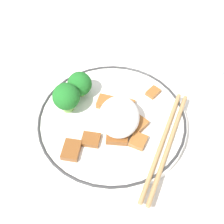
{
  "coord_description": "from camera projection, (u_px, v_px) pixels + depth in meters",
  "views": [
    {
      "loc": [
        -0.32,
        -0.01,
        0.45
      ],
      "look_at": [
        0.0,
        0.0,
        0.04
      ],
      "focal_mm": 50.0,
      "sensor_mm": 36.0,
      "label": 1
    }
  ],
  "objects": [
    {
      "name": "ground_plane",
      "position": [
        112.0,
        124.0,
        0.55
      ],
      "size": [
        3.0,
        3.0,
        0.0
      ],
      "primitive_type": "plane",
      "color": "silver"
    },
    {
      "name": "plate",
      "position": [
        112.0,
        121.0,
        0.55
      ],
      "size": [
        0.26,
        0.26,
        0.02
      ],
      "color": "white",
      "rests_on": "ground_plane"
    },
    {
      "name": "rice_mound",
      "position": [
        119.0,
        117.0,
        0.52
      ],
      "size": [
        0.08,
        0.07,
        0.05
      ],
      "color": "white",
      "rests_on": "plate"
    },
    {
      "name": "broccoli_back_left",
      "position": [
        80.0,
        84.0,
        0.55
      ],
      "size": [
        0.04,
        0.04,
        0.05
      ],
      "color": "#7FB756",
      "rests_on": "plate"
    },
    {
      "name": "broccoli_back_center",
      "position": [
        66.0,
        97.0,
        0.53
      ],
      "size": [
        0.05,
        0.05,
        0.06
      ],
      "color": "#7FB756",
      "rests_on": "plate"
    },
    {
      "name": "meat_near_front",
      "position": [
        106.0,
        102.0,
        0.55
      ],
      "size": [
        0.03,
        0.04,
        0.01
      ],
      "color": "#995B28",
      "rests_on": "plate"
    },
    {
      "name": "meat_near_left",
      "position": [
        71.0,
        150.0,
        0.5
      ],
      "size": [
        0.04,
        0.03,
        0.01
      ],
      "color": "brown",
      "rests_on": "plate"
    },
    {
      "name": "meat_near_right",
      "position": [
        138.0,
        141.0,
        0.51
      ],
      "size": [
        0.03,
        0.03,
        0.01
      ],
      "color": "#995B28",
      "rests_on": "plate"
    },
    {
      "name": "meat_near_back",
      "position": [
        126.0,
        105.0,
        0.55
      ],
      "size": [
        0.03,
        0.03,
        0.01
      ],
      "color": "#995B28",
      "rests_on": "plate"
    },
    {
      "name": "meat_on_rice_edge",
      "position": [
        136.0,
        123.0,
        0.53
      ],
      "size": [
        0.04,
        0.04,
        0.01
      ],
      "color": "#995B28",
      "rests_on": "plate"
    },
    {
      "name": "meat_mid_left",
      "position": [
        91.0,
        140.0,
        0.51
      ],
      "size": [
        0.03,
        0.03,
        0.01
      ],
      "color": "brown",
      "rests_on": "plate"
    },
    {
      "name": "meat_mid_right",
      "position": [
        153.0,
        92.0,
        0.57
      ],
      "size": [
        0.03,
        0.03,
        0.01
      ],
      "color": "#995B28",
      "rests_on": "plate"
    },
    {
      "name": "meat_far_scatter",
      "position": [
        117.0,
        138.0,
        0.51
      ],
      "size": [
        0.02,
        0.04,
        0.01
      ],
      "color": "brown",
      "rests_on": "plate"
    },
    {
      "name": "chopsticks",
      "position": [
        165.0,
        144.0,
        0.51
      ],
      "size": [
        0.21,
        0.1,
        0.01
      ],
      "color": "#AD8451",
      "rests_on": "plate"
    },
    {
      "name": "drinking_glass",
      "position": [
        215.0,
        46.0,
        0.6
      ],
      "size": [
        0.07,
        0.07,
        0.11
      ],
      "color": "silver",
      "rests_on": "ground_plane"
    }
  ]
}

